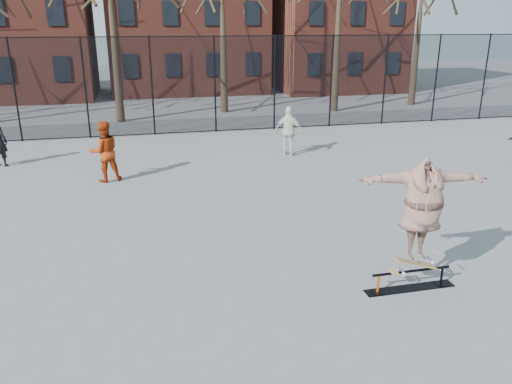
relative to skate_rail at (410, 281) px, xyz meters
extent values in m
plane|color=slate|center=(-2.45, 1.06, -0.14)|extent=(100.00, 100.00, 0.00)
cube|color=black|center=(0.00, 0.00, -0.14)|extent=(1.68, 0.26, 0.01)
cylinder|color=#E25F0D|center=(-0.62, 0.00, 0.03)|extent=(0.04, 0.04, 0.35)
cylinder|color=black|center=(0.62, 0.00, 0.03)|extent=(0.04, 0.04, 0.35)
cylinder|color=black|center=(0.00, 0.00, 0.20)|extent=(1.48, 0.05, 0.05)
imported|color=#463E9B|center=(0.07, 0.00, 1.23)|extent=(2.28, 0.93, 1.80)
imported|color=#9D300D|center=(-5.53, 7.87, 0.75)|extent=(1.01, 0.86, 1.80)
imported|color=silver|center=(0.63, 9.50, 0.73)|extent=(1.08, 0.93, 1.74)
cylinder|color=black|center=(-9.05, 14.06, 1.86)|extent=(0.07, 0.07, 4.00)
cylinder|color=black|center=(-6.45, 14.06, 1.86)|extent=(0.07, 0.07, 4.00)
cylinder|color=black|center=(-3.85, 14.06, 1.86)|extent=(0.07, 0.07, 4.00)
cylinder|color=black|center=(-1.25, 14.06, 1.86)|extent=(0.07, 0.07, 4.00)
cylinder|color=black|center=(1.35, 14.06, 1.86)|extent=(0.07, 0.07, 4.00)
cylinder|color=black|center=(3.95, 14.06, 1.86)|extent=(0.07, 0.07, 4.00)
cylinder|color=black|center=(6.55, 14.06, 1.86)|extent=(0.07, 0.07, 4.00)
cylinder|color=black|center=(9.15, 14.06, 1.86)|extent=(0.07, 0.07, 4.00)
cylinder|color=black|center=(11.75, 14.06, 1.86)|extent=(0.07, 0.07, 4.00)
cube|color=black|center=(-2.45, 14.06, 1.86)|extent=(34.00, 0.01, 4.00)
cylinder|color=black|center=(-2.45, 14.06, 3.82)|extent=(34.00, 0.04, 0.04)
cone|color=black|center=(-5.45, 17.56, 2.17)|extent=(0.40, 0.40, 4.62)
cone|color=black|center=(0.05, 18.86, 2.17)|extent=(0.40, 0.40, 4.62)
cone|color=black|center=(5.55, 17.56, 2.17)|extent=(0.40, 0.40, 4.62)
cone|color=black|center=(11.05, 18.86, 2.17)|extent=(0.40, 0.40, 4.62)
cube|color=maroon|center=(9.05, 27.06, 5.36)|extent=(8.00, 7.00, 11.00)
camera|label=1|loc=(-4.49, -7.02, 4.37)|focal=35.00mm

